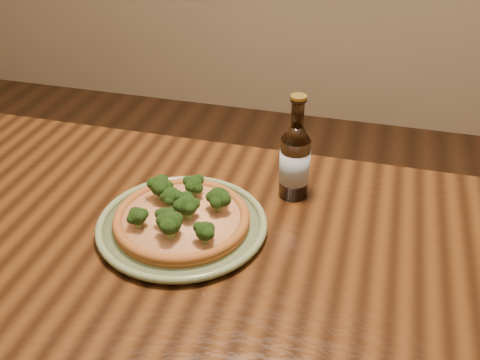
% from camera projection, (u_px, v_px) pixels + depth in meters
% --- Properties ---
extents(table, '(1.60, 0.90, 0.75)m').
position_uv_depth(table, '(169.00, 317.00, 0.96)').
color(table, '#41220E').
rests_on(table, ground).
extents(plate, '(0.31, 0.31, 0.02)m').
position_uv_depth(plate, '(182.00, 225.00, 1.01)').
color(plate, '#6C7D56').
rests_on(plate, table).
extents(pizza, '(0.24, 0.24, 0.07)m').
position_uv_depth(pizza, '(181.00, 217.00, 1.00)').
color(pizza, '#935321').
rests_on(pizza, plate).
extents(beer_bottle, '(0.06, 0.06, 0.21)m').
position_uv_depth(beer_bottle, '(295.00, 160.00, 1.06)').
color(beer_bottle, black).
rests_on(beer_bottle, table).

